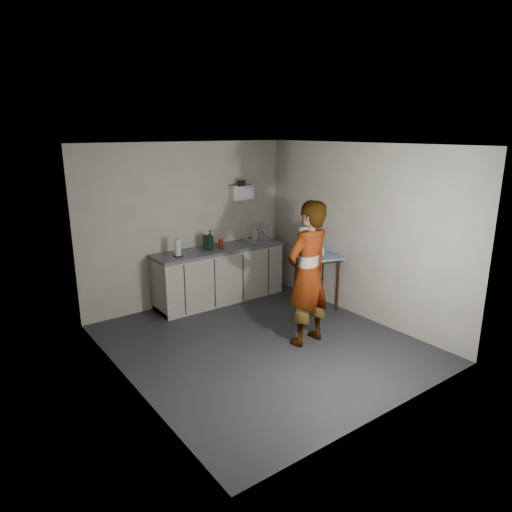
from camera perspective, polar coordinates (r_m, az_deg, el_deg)
ground at (r=6.25m, az=0.73°, el=-10.82°), size 4.00×4.00×0.00m
wall_back at (r=7.44m, az=-8.51°, el=3.92°), size 3.60×0.02×2.60m
wall_right at (r=6.99m, az=12.60°, el=2.97°), size 0.02×4.00×2.60m
wall_left at (r=4.97m, az=-15.97°, el=-2.34°), size 0.02×4.00×2.60m
ceiling at (r=5.61m, az=0.82°, el=13.70°), size 3.60×4.00×0.01m
kitchen_counter at (r=7.61m, az=-4.56°, el=-2.51°), size 2.24×0.62×0.91m
wall_shelf at (r=7.81m, az=-1.85°, el=7.95°), size 0.42×0.18×0.37m
side_table at (r=7.28m, az=7.62°, el=-0.65°), size 0.85×0.85×0.88m
standing_man at (r=5.97m, az=6.50°, el=-2.23°), size 0.75×0.54×1.93m
soap_bottle at (r=7.32m, az=-5.76°, el=1.99°), size 0.17×0.17×0.32m
soda_can at (r=7.45m, az=-4.44°, el=1.53°), size 0.07×0.07×0.14m
dark_bottle at (r=7.34m, az=-6.37°, el=1.71°), size 0.07×0.07×0.25m
paper_towel at (r=7.03m, az=-9.78°, el=0.96°), size 0.15×0.15×0.26m
dish_rack at (r=7.91m, az=0.30°, el=2.35°), size 0.40×0.30×0.28m
bakery_box at (r=7.27m, az=6.91°, el=1.02°), size 0.33×0.34×0.41m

